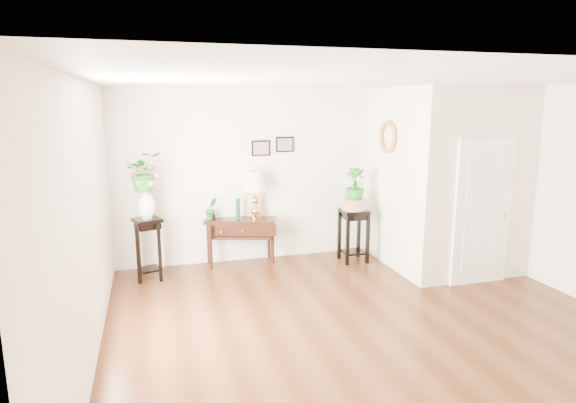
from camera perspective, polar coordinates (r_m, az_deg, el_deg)
name	(u,v)px	position (r m, az deg, el deg)	size (l,w,h in m)	color
floor	(367,323)	(5.96, 9.39, -14.03)	(6.00, 5.50, 0.02)	#4F2A14
ceiling	(376,80)	(5.39, 10.39, 13.97)	(6.00, 5.50, 0.02)	white
wall_back	(299,174)	(8.03, 1.31, 3.27)	(6.00, 0.02, 2.80)	white
wall_left	(86,226)	(5.01, -22.83, -2.73)	(0.02, 5.50, 2.80)	white
partition	(443,177)	(8.06, 17.87, 2.75)	(1.80, 1.95, 2.80)	white
door	(482,212)	(7.33, 22.03, -1.17)	(0.90, 0.05, 2.10)	white
art_print_left	(261,148)	(7.79, -3.23, 6.33)	(0.30, 0.02, 0.25)	black
art_print_right	(285,144)	(7.88, -0.38, 6.78)	(0.30, 0.02, 0.25)	black
wall_ornament	(387,137)	(7.62, 11.71, 7.51)	(0.51, 0.51, 0.07)	#C7814C
console_table	(241,241)	(7.83, -5.64, -4.69)	(1.12, 0.37, 0.75)	black
table_lamp	(255,196)	(7.71, -3.92, 0.62)	(0.44, 0.44, 0.77)	gold
green_vase	(238,208)	(7.69, -5.96, -0.81)	(0.07, 0.07, 0.33)	#0F3A23
potted_plant	(211,210)	(7.63, -9.09, -0.96)	(0.19, 0.16, 0.35)	#1F701E
plant_stand_a	(149,249)	(7.37, -16.17, -5.42)	(0.36, 0.36, 0.92)	black
porcelain_vase	(146,203)	(7.21, -16.47, -0.19)	(0.26, 0.26, 0.45)	silver
lily_arrangement	(144,171)	(7.13, -16.68, 3.43)	(0.51, 0.44, 0.57)	#1F701E
plant_stand_b	(353,235)	(7.96, 7.75, -4.00)	(0.41, 0.41, 0.87)	black
ceramic_bowl	(354,205)	(7.84, 7.85, -0.37)	(0.40, 0.40, 0.18)	#CDAA87
narcissus	(355,185)	(7.78, 7.91, 1.92)	(0.31, 0.31, 0.56)	#1F701E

